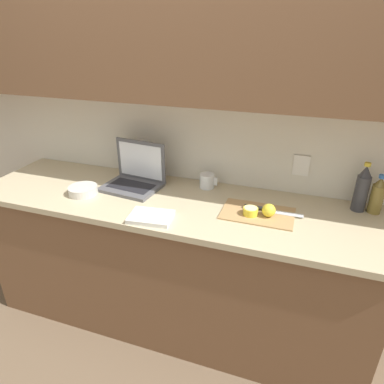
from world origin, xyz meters
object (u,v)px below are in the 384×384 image
(lemon_whole_beside, at_px, (269,210))
(bottle_oil_tall, at_px, (377,196))
(laptop, at_px, (135,176))
(lemon_half_cut, at_px, (251,211))
(knife, at_px, (263,209))
(cutting_board, at_px, (258,213))
(bowl_white, at_px, (83,190))
(bottle_green_soda, at_px, (362,189))
(measuring_cup, at_px, (207,181))

(lemon_whole_beside, relative_size, bottle_oil_tall, 0.32)
(laptop, distance_m, lemon_whole_beside, 0.85)
(lemon_half_cut, xyz_separation_m, lemon_whole_beside, (0.09, 0.01, 0.01))
(knife, bearing_deg, cutting_board, -125.58)
(lemon_whole_beside, bearing_deg, bottle_oil_tall, 24.78)
(bottle_oil_tall, distance_m, bowl_white, 1.64)
(bottle_green_soda, distance_m, bottle_oil_tall, 0.08)
(bowl_white, bearing_deg, knife, 6.89)
(bottle_green_soda, xyz_separation_m, measuring_cup, (-0.85, 0.01, -0.08))
(bowl_white, bearing_deg, laptop, 40.32)
(laptop, height_order, knife, laptop)
(bottle_oil_tall, bearing_deg, bowl_white, -168.86)
(cutting_board, xyz_separation_m, bowl_white, (-1.02, -0.09, 0.02))
(laptop, xyz_separation_m, lemon_half_cut, (0.74, -0.14, -0.04))
(lemon_half_cut, bearing_deg, knife, 49.23)
(cutting_board, distance_m, measuring_cup, 0.42)
(lemon_half_cut, relative_size, lemon_whole_beside, 1.11)
(laptop, height_order, bottle_oil_tall, laptop)
(laptop, height_order, cutting_board, laptop)
(lemon_whole_beside, xyz_separation_m, bowl_white, (-1.08, -0.07, -0.02))
(bottle_green_soda, xyz_separation_m, bowl_white, (-1.52, -0.32, -0.10))
(knife, bearing_deg, lemon_whole_beside, -57.46)
(cutting_board, height_order, lemon_whole_beside, lemon_whole_beside)
(bowl_white, bearing_deg, measuring_cup, 25.90)
(lemon_half_cut, relative_size, bottle_oil_tall, 0.36)
(knife, bearing_deg, bowl_white, -174.17)
(laptop, relative_size, lemon_whole_beside, 5.25)
(measuring_cup, bearing_deg, bottle_green_soda, -0.65)
(laptop, bearing_deg, cutting_board, -1.74)
(laptop, height_order, measuring_cup, laptop)
(cutting_board, relative_size, measuring_cup, 3.40)
(knife, xyz_separation_m, bottle_green_soda, (0.48, 0.19, 0.11))
(cutting_board, bearing_deg, bottle_oil_tall, 20.82)
(cutting_board, xyz_separation_m, measuring_cup, (-0.35, 0.23, 0.04))
(knife, relative_size, lemon_whole_beside, 4.44)
(bowl_white, bearing_deg, cutting_board, 5.26)
(bowl_white, bearing_deg, bottle_oil_tall, 11.14)
(bottle_green_soda, bearing_deg, bottle_oil_tall, -0.00)
(knife, bearing_deg, bottle_oil_tall, 17.64)
(cutting_board, bearing_deg, measuring_cup, 146.59)
(knife, bearing_deg, bottle_green_soda, 20.44)
(lemon_half_cut, bearing_deg, cutting_board, 44.16)
(cutting_board, xyz_separation_m, bottle_green_soda, (0.50, 0.22, 0.12))
(laptop, relative_size, lemon_half_cut, 4.74)
(laptop, relative_size, bottle_oil_tall, 1.69)
(bowl_white, bearing_deg, lemon_whole_beside, 3.87)
(laptop, relative_size, bowl_white, 2.15)
(laptop, distance_m, bottle_green_soda, 1.29)
(bottle_green_soda, distance_m, bowl_white, 1.56)
(laptop, xyz_separation_m, bottle_oil_tall, (1.36, 0.11, 0.03))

